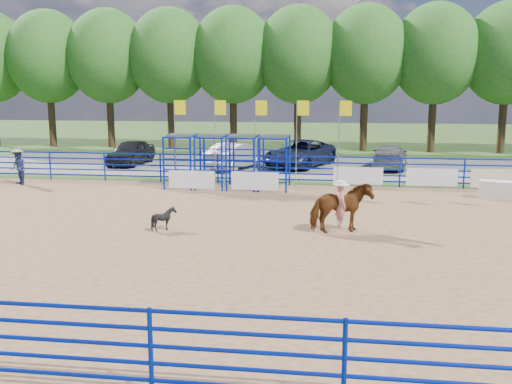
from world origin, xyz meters
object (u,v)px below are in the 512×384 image
car_a (131,152)px  car_d (389,157)px  calf (164,219)px  car_c (300,153)px  car_b (236,156)px  horse_and_rider (341,206)px  spectator_cowboy (18,167)px  announcer_table (497,190)px

car_a → car_d: (15.99, 0.43, -0.07)m
calf → car_c: bearing=-8.3°
car_b → car_c: size_ratio=0.81×
horse_and_rider → calf: size_ratio=3.08×
calf → car_a: (-6.97, 15.99, 0.36)m
horse_and_rider → spectator_cowboy: size_ratio=1.41×
spectator_cowboy → horse_and_rider: bearing=-25.1°
announcer_table → car_b: 15.02m
spectator_cowboy → car_a: 8.59m
spectator_cowboy → car_b: size_ratio=0.37×
horse_and_rider → spectator_cowboy: bearing=154.9°
spectator_cowboy → car_a: bearing=70.6°
announcer_table → car_d: (-3.77, 9.14, 0.30)m
calf → spectator_cowboy: bearing=55.5°
announcer_table → calf: bearing=-150.4°
calf → car_b: size_ratio=0.17×
car_b → car_d: car_b is taller
announcer_table → car_a: size_ratio=0.33×
car_a → horse_and_rider: bearing=-45.4°
car_d → horse_and_rider: bearing=88.0°
car_c → car_d: (5.35, -0.05, -0.11)m
announcer_table → car_b: (-12.84, 7.78, 0.37)m
car_b → announcer_table: bearing=171.4°
calf → announcer_table: bearing=-56.1°
car_b → car_c: (3.73, 1.41, 0.03)m
car_a → car_c: 10.65m
car_a → car_d: car_a is taller
announcer_table → spectator_cowboy: (-22.61, 0.61, 0.49)m
horse_and_rider → car_b: horse_and_rider is taller
calf → car_b: car_b is taller
car_b → car_c: bearing=-136.6°
horse_and_rider → car_d: bearing=79.2°
calf → spectator_cowboy: 12.61m
horse_and_rider → car_d: size_ratio=0.51×
car_b → car_c: 3.99m
car_c → car_d: size_ratio=1.20×
car_c → spectator_cowboy: bearing=-125.8°
car_a → car_c: bearing=7.3°
announcer_table → car_c: car_c is taller
horse_and_rider → calf: bearing=-175.3°
horse_and_rider → car_a: 20.19m
horse_and_rider → car_c: (-2.30, 15.98, -0.13)m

